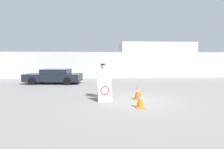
# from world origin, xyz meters

# --- Properties ---
(ground_plane) EXTENTS (90.00, 90.00, 0.00)m
(ground_plane) POSITION_xyz_m (0.00, 0.00, 0.00)
(ground_plane) COLOR gray
(perimeter_wall) EXTENTS (36.00, 0.30, 3.37)m
(perimeter_wall) POSITION_xyz_m (-0.00, 11.15, 1.47)
(perimeter_wall) COLOR silver
(perimeter_wall) RESTS_ON ground_plane
(building_block) EXTENTS (9.21, 5.10, 4.21)m
(building_block) POSITION_xyz_m (5.25, 14.62, 2.11)
(building_block) COLOR silver
(building_block) RESTS_ON ground_plane
(barricade_sign) EXTENTS (0.76, 0.83, 1.11)m
(barricade_sign) POSITION_xyz_m (-1.67, 0.07, 0.55)
(barricade_sign) COLOR white
(barricade_sign) RESTS_ON ground_plane
(security_guard) EXTENTS (0.55, 0.63, 1.84)m
(security_guard) POSITION_xyz_m (-1.74, 0.77, 1.04)
(security_guard) COLOR #232838
(security_guard) RESTS_ON ground_plane
(traffic_cone_mid) EXTENTS (0.41, 0.41, 0.75)m
(traffic_cone_mid) POSITION_xyz_m (-0.15, -1.31, 0.37)
(traffic_cone_mid) COLOR orange
(traffic_cone_mid) RESTS_ON ground_plane
(traffic_cone_far) EXTENTS (0.36, 0.36, 0.78)m
(traffic_cone_far) POSITION_xyz_m (0.05, 0.28, 0.39)
(traffic_cone_far) COLOR orange
(traffic_cone_far) RESTS_ON ground_plane
(parked_car_front_coupe) EXTENTS (4.86, 2.28, 1.26)m
(parked_car_front_coupe) POSITION_xyz_m (-5.91, 6.74, 0.64)
(parked_car_front_coupe) COLOR black
(parked_car_front_coupe) RESTS_ON ground_plane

